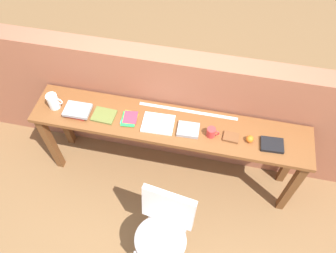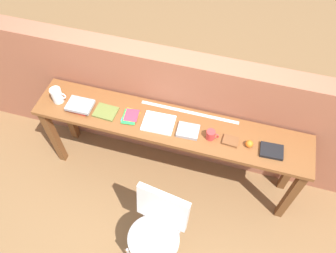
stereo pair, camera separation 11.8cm
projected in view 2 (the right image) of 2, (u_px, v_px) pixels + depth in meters
ground_plane at (161, 196)px, 3.43m from camera, size 40.00×40.00×0.00m
brick_wall_back at (179, 109)px, 3.24m from camera, size 6.00×0.20×1.36m
sideboard at (169, 133)px, 3.00m from camera, size 2.50×0.44×0.88m
chair_white_moulded at (157, 228)px, 2.69m from camera, size 0.50×0.51×0.89m
pitcher_white at (57, 95)px, 2.98m from camera, size 0.14×0.10×0.18m
book_stack_leftmost at (80, 106)px, 2.97m from camera, size 0.24×0.18×0.06m
magazine_cycling at (106, 112)px, 2.96m from camera, size 0.21×0.17×0.02m
pamphlet_pile_colourful at (130, 116)px, 2.93m from camera, size 0.15×0.19×0.01m
book_open_centre at (158, 123)px, 2.88m from camera, size 0.29×0.23×0.02m
book_grey_hardcover at (188, 131)px, 2.82m from camera, size 0.19×0.16×0.03m
mug at (211, 135)px, 2.76m from camera, size 0.11×0.08×0.09m
leather_journal_brown at (230, 141)px, 2.77m from camera, size 0.14×0.11×0.02m
sports_ball_small at (249, 144)px, 2.73m from camera, size 0.06×0.06×0.06m
book_repair_rightmost at (272, 151)px, 2.70m from camera, size 0.20×0.15×0.03m
ruler_metal_back_edge at (189, 112)px, 2.96m from camera, size 0.90×0.03×0.00m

